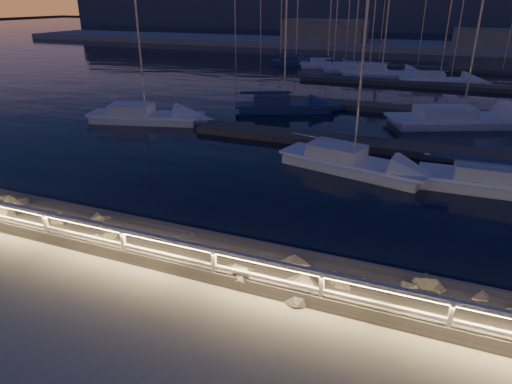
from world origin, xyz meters
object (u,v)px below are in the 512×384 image
at_px(sailboat_c, 507,182).
at_px(sailboat_k, 437,80).
at_px(sailboat_i, 326,64).
at_px(sailboat_j, 379,72).
at_px(sailboat_h, 458,118).
at_px(sailboat_m, 295,62).
at_px(guard_rail, 281,272).
at_px(sailboat_f, 143,115).
at_px(sailboat_b, 350,161).
at_px(sailboat_a, 281,105).
at_px(sailboat_n, 351,68).

xyz_separation_m(sailboat_c, sailboat_k, (-3.99, 28.09, -0.00)).
height_order(sailboat_i, sailboat_j, sailboat_j).
bearing_deg(sailboat_h, sailboat_j, 87.85).
xyz_separation_m(sailboat_j, sailboat_m, (-11.55, 5.85, -0.07)).
height_order(guard_rail, sailboat_f, sailboat_f).
xyz_separation_m(sailboat_b, sailboat_f, (-15.14, 4.17, 0.02)).
distance_m(sailboat_b, sailboat_j, 30.52).
bearing_deg(sailboat_a, sailboat_j, 52.68).
bearing_deg(sailboat_j, sailboat_k, -24.92).
distance_m(sailboat_j, sailboat_n, 4.20).
bearing_deg(sailboat_k, sailboat_f, -137.48).
bearing_deg(sailboat_n, sailboat_a, -103.86).
xyz_separation_m(sailboat_c, sailboat_f, (-22.10, 4.22, 0.02)).
height_order(sailboat_a, sailboat_c, sailboat_c).
xyz_separation_m(sailboat_f, sailboat_j, (12.12, 26.20, 0.03)).
distance_m(guard_rail, sailboat_b, 12.10).
bearing_deg(sailboat_n, guard_rail, -92.56).
relative_size(sailboat_j, sailboat_m, 1.38).
relative_size(sailboat_a, sailboat_k, 0.95).
bearing_deg(sailboat_a, sailboat_b, -80.38).
xyz_separation_m(sailboat_a, sailboat_i, (-2.76, 24.28, -0.02)).
bearing_deg(sailboat_n, sailboat_k, -37.64).
distance_m(guard_rail, sailboat_j, 42.59).
distance_m(guard_rail, sailboat_f, 22.65).
relative_size(sailboat_a, sailboat_i, 1.09).
xyz_separation_m(guard_rail, sailboat_f, (-15.78, 16.22, -0.93)).
xyz_separation_m(sailboat_b, sailboat_i, (-10.13, 35.02, -0.00)).
relative_size(sailboat_i, sailboat_m, 1.07).
distance_m(sailboat_c, sailboat_k, 28.38).
distance_m(sailboat_b, sailboat_i, 36.46).
xyz_separation_m(sailboat_i, sailboat_j, (7.11, -4.65, 0.05)).
relative_size(sailboat_c, sailboat_m, 1.24).
height_order(guard_rail, sailboat_j, sailboat_j).
bearing_deg(sailboat_b, sailboat_m, 125.40).
bearing_deg(sailboat_a, guard_rail, -95.46).
distance_m(sailboat_c, sailboat_n, 35.40).
bearing_deg(sailboat_j, sailboat_b, -87.99).
height_order(sailboat_b, sailboat_f, sailboat_f).
relative_size(sailboat_h, sailboat_i, 1.44).
height_order(sailboat_c, sailboat_h, sailboat_h).
bearing_deg(sailboat_f, sailboat_b, -30.35).
relative_size(sailboat_k, sailboat_m, 1.23).
bearing_deg(sailboat_n, sailboat_b, -90.37).
height_order(guard_rail, sailboat_m, sailboat_m).
bearing_deg(sailboat_m, sailboat_h, -61.25).
relative_size(sailboat_h, sailboat_k, 1.26).
bearing_deg(sailboat_f, sailboat_c, -25.77).
xyz_separation_m(guard_rail, sailboat_n, (-7.18, 44.72, -0.96)).
bearing_deg(sailboat_f, sailboat_m, 74.01).
distance_m(sailboat_i, sailboat_m, 4.60).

